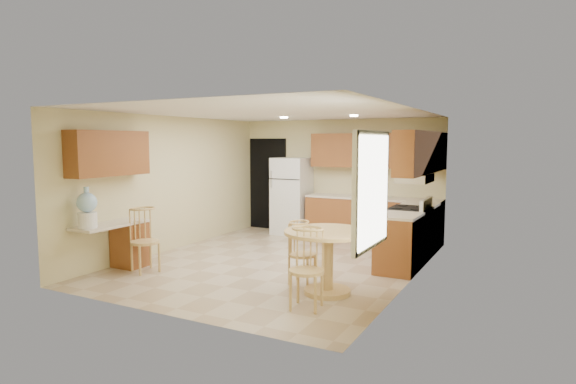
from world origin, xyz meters
The scene contains 30 objects.
floor centered at (0.00, 0.00, 0.00)m, with size 5.50×5.50×0.00m, color tan.
ceiling centered at (0.00, 0.00, 2.50)m, with size 4.50×5.50×0.02m, color white.
wall_back centered at (0.00, 2.75, 1.25)m, with size 4.50×0.02×2.50m, color beige.
wall_front centered at (0.00, -2.75, 1.25)m, with size 4.50×0.02×2.50m, color beige.
wall_left centered at (-2.25, 0.00, 1.25)m, with size 0.02×5.50×2.50m, color beige.
wall_right centered at (2.25, 0.00, 1.25)m, with size 0.02×5.50×2.50m, color beige.
doorway centered at (-1.75, 2.73, 1.05)m, with size 0.90×0.02×2.10m, color black.
base_cab_back centered at (0.88, 2.45, 0.43)m, with size 2.75×0.60×0.87m, color brown.
counter_back centered at (0.88, 2.45, 0.89)m, with size 2.75×0.63×0.04m, color beige.
base_cab_right_a centered at (1.95, 1.85, 0.43)m, with size 0.60×0.59×0.87m, color brown.
counter_right_a centered at (1.95, 1.85, 0.89)m, with size 0.63×0.59×0.04m, color beige.
base_cab_right_b centered at (1.95, 0.40, 0.43)m, with size 0.60×0.80×0.87m, color brown.
counter_right_b centered at (1.95, 0.40, 0.89)m, with size 0.63×0.80×0.04m, color beige.
upper_cab_back centered at (0.88, 2.58, 1.85)m, with size 2.75×0.33×0.70m, color brown.
upper_cab_right centered at (2.08, 1.21, 1.85)m, with size 0.33×2.42×0.70m, color brown.
upper_cab_left centered at (-2.08, -1.60, 1.85)m, with size 0.33×1.40×0.70m, color brown.
sink centered at (0.85, 2.45, 0.91)m, with size 0.78×0.44×0.01m, color silver.
range_hood centered at (2.00, 1.18, 1.42)m, with size 0.50×0.76×0.14m, color silver.
desk_pedestal centered at (-2.00, -1.32, 0.36)m, with size 0.48×0.42×0.72m, color brown.
desk_top centered at (-2.00, -1.70, 0.75)m, with size 0.50×1.20×0.04m, color beige.
window centered at (2.23, -1.85, 1.50)m, with size 0.06×1.12×1.30m.
can_light_a centered at (-0.50, 1.20, 2.48)m, with size 0.14×0.14×0.02m, color white.
can_light_b centered at (0.90, 1.20, 2.48)m, with size 0.14×0.14×0.02m, color white.
refrigerator centered at (-0.95, 2.40, 0.84)m, with size 0.74×0.72×1.68m.
stove centered at (1.92, 1.18, 0.47)m, with size 0.65×0.76×1.09m.
dining_table centered at (1.40, -1.13, 0.56)m, with size 1.16×1.16×0.86m.
chair_table_a centered at (0.90, -0.96, 0.54)m, with size 0.39×0.51×0.89m.
chair_table_b centered at (1.40, -1.87, 0.60)m, with size 0.43×0.44×0.98m.
chair_desk centered at (-1.55, -1.53, 0.61)m, with size 0.44×0.57×0.99m.
water_crock centered at (-2.00, -2.12, 1.04)m, with size 0.29×0.29×0.60m.
Camera 1 is at (3.85, -6.93, 2.03)m, focal length 30.00 mm.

